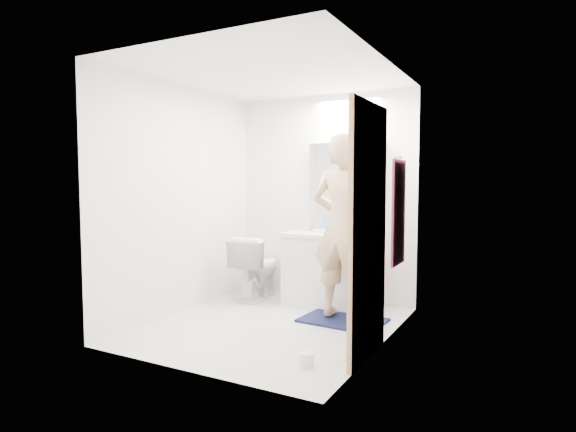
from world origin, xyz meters
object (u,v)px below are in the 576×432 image
Objects in this scene: toilet at (256,267)px; toothbrush_cup at (354,228)px; vanity_cabinet at (327,271)px; soap_bottle_b at (323,223)px; person at (343,226)px; toilet_paper_roll at (307,359)px; soap_bottle_a at (307,220)px; medicine_cabinet at (346,172)px.

toilet is 7.36× the size of toothbrush_cup.
soap_bottle_b is (-0.13, 0.18, 0.52)m from vanity_cabinet.
toilet_paper_roll is (0.18, -1.19, -0.91)m from person.
vanity_cabinet is 0.56m from toothbrush_cup.
person reaches higher than soap_bottle_b.
toilet is 0.95m from soap_bottle_b.
person reaches higher than toilet_paper_roll.
soap_bottle_a is (-0.72, 0.66, -0.01)m from person.
toilet_paper_roll is (0.32, -1.87, -0.82)m from toothbrush_cup.
person is (0.26, -0.72, -0.54)m from medicine_cabinet.
soap_bottle_a is 0.20m from soap_bottle_b.
soap_bottle_a is at bearing -160.22° from toilet.
vanity_cabinet is 3.71× the size of soap_bottle_a.
toilet is at bearing 132.05° from toilet_paper_roll.
soap_bottle_a is (-0.33, 0.15, 0.55)m from vanity_cabinet.
soap_bottle_b is (-0.26, -0.03, -0.59)m from medicine_cabinet.
soap_bottle_a is at bearing -171.46° from soap_bottle_b.
person is 1.51m from toilet_paper_roll.
soap_bottle_b is at bearing 126.31° from vanity_cabinet.
toilet is at bearing -166.16° from toothbrush_cup.
person is 0.69m from toothbrush_cup.
medicine_cabinet is 1.16× the size of toilet.
toilet_paper_roll is at bearing 125.58° from toilet.
medicine_cabinet is at bearing -66.49° from person.
toothbrush_cup is (0.38, -0.02, -0.04)m from soap_bottle_b.
toilet is at bearing -153.75° from soap_bottle_a.
toilet is 2.17m from toilet_paper_roll.
medicine_cabinet is at bearing 6.60° from soap_bottle_b.
soap_bottle_a is at bearing -39.01° from person.
toilet_paper_roll is at bearing 102.21° from person.
person is at bearing -70.15° from medicine_cabinet.
medicine_cabinet reaches higher than toilet.
medicine_cabinet is 0.94m from person.
medicine_cabinet reaches higher than toothbrush_cup.
medicine_cabinet is 0.65m from toothbrush_cup.
toothbrush_cup reaches higher than vanity_cabinet.
medicine_cabinet is (0.13, 0.21, 1.11)m from vanity_cabinet.
soap_bottle_a reaches higher than toilet_paper_roll.
soap_bottle_b reaches higher than vanity_cabinet.
vanity_cabinet is 1.19× the size of toilet.
soap_bottle_b reaches higher than toilet.
person is at bearing 155.91° from toilet.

